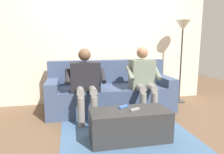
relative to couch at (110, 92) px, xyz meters
name	(u,v)px	position (x,y,z in m)	size (l,w,h in m)	color
ground_plane	(121,125)	(0.00, 0.75, -0.30)	(8.00, 8.00, 0.00)	brown
back_wall	(105,38)	(0.00, -0.54, 0.95)	(4.14, 0.06, 2.50)	beige
couch	(110,92)	(0.00, 0.00, 0.00)	(2.11, 0.81, 0.84)	#3D4C6B
coffee_table	(130,125)	(0.00, 1.18, -0.11)	(0.94, 0.43, 0.37)	#2D2D2D
person_left_seated	(143,77)	(-0.46, 0.38, 0.32)	(0.52, 0.51, 1.09)	slate
person_right_seated	(85,80)	(0.46, 0.37, 0.31)	(0.59, 0.56, 1.07)	black
remote_gray	(135,109)	(-0.06, 1.20, 0.08)	(0.13, 0.03, 0.02)	gray
remote_blue	(123,107)	(0.05, 1.06, 0.08)	(0.15, 0.04, 0.02)	#3860B7
floor_rug	(126,133)	(0.00, 1.03, -0.29)	(1.64, 1.79, 0.01)	#426084
floor_lamp	(183,34)	(-1.42, -0.15, 1.01)	(0.27, 0.27, 1.57)	#2D2D2D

